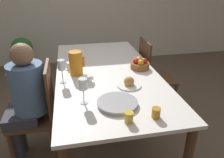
{
  "coord_description": "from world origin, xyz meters",
  "views": [
    {
      "loc": [
        -0.34,
        -2.02,
        1.65
      ],
      "look_at": [
        0.0,
        -0.3,
        0.82
      ],
      "focal_mm": 35.0,
      "sensor_mm": 36.0,
      "label": 1
    }
  ],
  "objects_px": {
    "chair_person_side": "(40,111)",
    "red_pitcher": "(76,63)",
    "wine_glass_water": "(61,66)",
    "jam_jar_red": "(128,117)",
    "fruit_bowl": "(140,64)",
    "wine_glass_juice": "(83,85)",
    "teacup_near_person": "(88,80)",
    "potted_plant": "(23,51)",
    "chair_opposite": "(152,74)",
    "jam_jar_amber": "(156,112)",
    "teacup_across": "(70,66)",
    "person_seated": "(25,95)",
    "bread_plate": "(129,83)",
    "serving_tray": "(117,103)"
  },
  "relations": [
    {
      "from": "chair_opposite",
      "to": "wine_glass_water",
      "type": "bearing_deg",
      "value": -61.27
    },
    {
      "from": "person_seated",
      "to": "red_pitcher",
      "type": "xyz_separation_m",
      "value": [
        0.47,
        0.18,
        0.21
      ]
    },
    {
      "from": "chair_opposite",
      "to": "teacup_across",
      "type": "bearing_deg",
      "value": -74.38
    },
    {
      "from": "bread_plate",
      "to": "wine_glass_water",
      "type": "bearing_deg",
      "value": 162.1
    },
    {
      "from": "wine_glass_water",
      "to": "jam_jar_red",
      "type": "distance_m",
      "value": 0.82
    },
    {
      "from": "person_seated",
      "to": "fruit_bowl",
      "type": "height_order",
      "value": "person_seated"
    },
    {
      "from": "person_seated",
      "to": "teacup_near_person",
      "type": "bearing_deg",
      "value": -93.57
    },
    {
      "from": "person_seated",
      "to": "teacup_near_person",
      "type": "height_order",
      "value": "person_seated"
    },
    {
      "from": "teacup_near_person",
      "to": "red_pitcher",
      "type": "bearing_deg",
      "value": 113.74
    },
    {
      "from": "jam_jar_red",
      "to": "red_pitcher",
      "type": "bearing_deg",
      "value": 109.08
    },
    {
      "from": "fruit_bowl",
      "to": "wine_glass_juice",
      "type": "bearing_deg",
      "value": -137.75
    },
    {
      "from": "serving_tray",
      "to": "jam_jar_amber",
      "type": "relative_size",
      "value": 4.24
    },
    {
      "from": "chair_person_side",
      "to": "jam_jar_red",
      "type": "height_order",
      "value": "chair_person_side"
    },
    {
      "from": "chair_opposite",
      "to": "fruit_bowl",
      "type": "height_order",
      "value": "chair_opposite"
    },
    {
      "from": "chair_person_side",
      "to": "teacup_across",
      "type": "relative_size",
      "value": 7.95
    },
    {
      "from": "red_pitcher",
      "to": "jam_jar_red",
      "type": "xyz_separation_m",
      "value": [
        0.29,
        -0.85,
        -0.08
      ]
    },
    {
      "from": "chair_person_side",
      "to": "red_pitcher",
      "type": "bearing_deg",
      "value": -68.35
    },
    {
      "from": "teacup_near_person",
      "to": "potted_plant",
      "type": "xyz_separation_m",
      "value": [
        -0.98,
        2.2,
        -0.37
      ]
    },
    {
      "from": "teacup_near_person",
      "to": "jam_jar_red",
      "type": "relative_size",
      "value": 1.64
    },
    {
      "from": "serving_tray",
      "to": "fruit_bowl",
      "type": "relative_size",
      "value": 1.58
    },
    {
      "from": "chair_person_side",
      "to": "potted_plant",
      "type": "distance_m",
      "value": 2.2
    },
    {
      "from": "teacup_near_person",
      "to": "potted_plant",
      "type": "bearing_deg",
      "value": 113.94
    },
    {
      "from": "teacup_across",
      "to": "serving_tray",
      "type": "bearing_deg",
      "value": -67.1
    },
    {
      "from": "fruit_bowl",
      "to": "red_pitcher",
      "type": "bearing_deg",
      "value": -178.63
    },
    {
      "from": "chair_opposite",
      "to": "jam_jar_amber",
      "type": "bearing_deg",
      "value": -20.6
    },
    {
      "from": "chair_opposite",
      "to": "serving_tray",
      "type": "height_order",
      "value": "chair_opposite"
    },
    {
      "from": "jam_jar_red",
      "to": "fruit_bowl",
      "type": "relative_size",
      "value": 0.37
    },
    {
      "from": "chair_person_side",
      "to": "wine_glass_water",
      "type": "relative_size",
      "value": 4.39
    },
    {
      "from": "wine_glass_juice",
      "to": "fruit_bowl",
      "type": "distance_m",
      "value": 0.85
    },
    {
      "from": "wine_glass_water",
      "to": "jam_jar_red",
      "type": "xyz_separation_m",
      "value": [
        0.43,
        -0.69,
        -0.12
      ]
    },
    {
      "from": "jam_jar_amber",
      "to": "teacup_across",
      "type": "bearing_deg",
      "value": 119.26
    },
    {
      "from": "jam_jar_amber",
      "to": "fruit_bowl",
      "type": "relative_size",
      "value": 0.37
    },
    {
      "from": "chair_opposite",
      "to": "person_seated",
      "type": "xyz_separation_m",
      "value": [
        -1.45,
        -0.62,
        0.19
      ]
    },
    {
      "from": "teacup_across",
      "to": "fruit_bowl",
      "type": "distance_m",
      "value": 0.73
    },
    {
      "from": "bread_plate",
      "to": "person_seated",
      "type": "bearing_deg",
      "value": 169.42
    },
    {
      "from": "person_seated",
      "to": "teacup_near_person",
      "type": "xyz_separation_m",
      "value": [
        0.56,
        -0.04,
        0.12
      ]
    },
    {
      "from": "chair_person_side",
      "to": "jam_jar_red",
      "type": "xyz_separation_m",
      "value": [
        0.67,
        -0.7,
        0.32
      ]
    },
    {
      "from": "person_seated",
      "to": "teacup_across",
      "type": "bearing_deg",
      "value": -51.12
    },
    {
      "from": "chair_person_side",
      "to": "fruit_bowl",
      "type": "height_order",
      "value": "chair_person_side"
    },
    {
      "from": "red_pitcher",
      "to": "teacup_across",
      "type": "relative_size",
      "value": 1.94
    },
    {
      "from": "bread_plate",
      "to": "fruit_bowl",
      "type": "height_order",
      "value": "fruit_bowl"
    },
    {
      "from": "jam_jar_amber",
      "to": "jam_jar_red",
      "type": "bearing_deg",
      "value": -176.01
    },
    {
      "from": "wine_glass_water",
      "to": "bread_plate",
      "type": "relative_size",
      "value": 1.0
    },
    {
      "from": "jam_jar_red",
      "to": "wine_glass_juice",
      "type": "bearing_deg",
      "value": 132.0
    },
    {
      "from": "fruit_bowl",
      "to": "potted_plant",
      "type": "relative_size",
      "value": 0.29
    },
    {
      "from": "person_seated",
      "to": "teacup_across",
      "type": "distance_m",
      "value": 0.54
    },
    {
      "from": "chair_person_side",
      "to": "wine_glass_water",
      "type": "xyz_separation_m",
      "value": [
        0.25,
        -0.01,
        0.44
      ]
    },
    {
      "from": "chair_person_side",
      "to": "potted_plant",
      "type": "bearing_deg",
      "value": 13.31
    },
    {
      "from": "wine_glass_water",
      "to": "serving_tray",
      "type": "distance_m",
      "value": 0.63
    },
    {
      "from": "wine_glass_water",
      "to": "jam_jar_red",
      "type": "height_order",
      "value": "wine_glass_water"
    }
  ]
}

